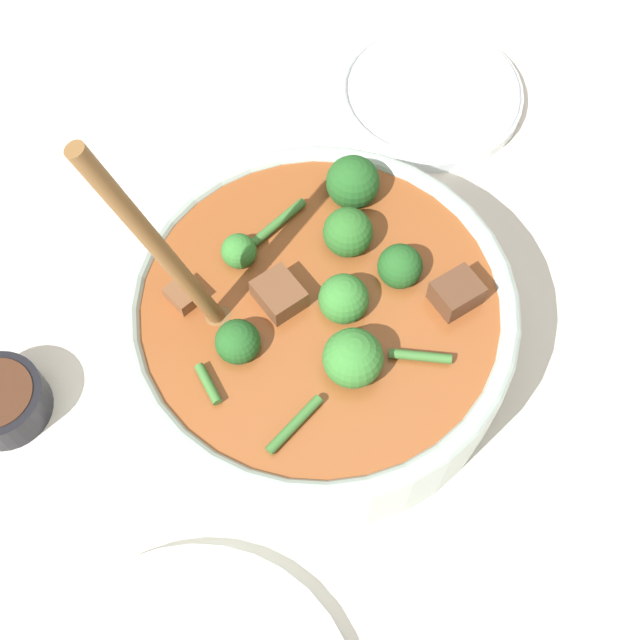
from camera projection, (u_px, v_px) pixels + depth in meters
name	position (u px, v px, depth m)	size (l,w,h in m)	color
ground_plane	(320.00, 350.00, 0.66)	(4.00, 4.00, 0.00)	silver
stew_bowl	(320.00, 321.00, 0.62)	(0.30, 0.30, 0.28)	#B2C6BC
condiment_bowl	(1.00, 400.00, 0.62)	(0.07, 0.07, 0.03)	black
empty_plate	(428.00, 92.00, 0.78)	(0.18, 0.18, 0.02)	white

